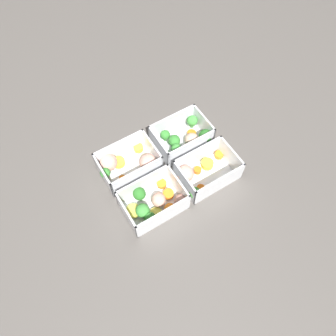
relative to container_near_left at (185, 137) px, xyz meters
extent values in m
plane|color=#56514C|center=(0.10, 0.06, -0.03)|extent=(4.00, 4.00, 0.00)
cube|color=white|center=(0.01, -0.01, -0.03)|extent=(0.16, 0.11, 0.00)
cube|color=white|center=(0.01, -0.06, 0.01)|extent=(0.16, 0.01, 0.07)
cube|color=white|center=(0.01, 0.05, 0.01)|extent=(0.16, 0.01, 0.07)
cube|color=white|center=(-0.07, -0.01, 0.01)|extent=(0.01, 0.11, 0.07)
cube|color=white|center=(0.09, -0.01, 0.01)|extent=(0.01, 0.11, 0.07)
cylinder|color=#49883F|center=(0.03, 0.00, -0.02)|extent=(0.01, 0.01, 0.02)
sphere|color=#388433|center=(0.03, 0.00, 0.01)|extent=(0.04, 0.04, 0.04)
cylinder|color=#49883F|center=(0.04, -0.04, -0.02)|extent=(0.01, 0.01, 0.01)
sphere|color=#388433|center=(0.04, -0.04, 0.00)|extent=(0.03, 0.03, 0.03)
cylinder|color=orange|center=(-0.03, -0.01, -0.02)|extent=(0.03, 0.03, 0.01)
cylinder|color=#407A37|center=(-0.05, 0.03, -0.02)|extent=(0.01, 0.01, 0.02)
sphere|color=#2D7228|center=(-0.05, 0.03, 0.01)|extent=(0.04, 0.04, 0.04)
cylinder|color=#519448|center=(-0.05, -0.04, -0.02)|extent=(0.01, 0.01, 0.02)
sphere|color=#42933D|center=(-0.05, -0.04, 0.00)|extent=(0.03, 0.03, 0.03)
cylinder|color=#519448|center=(0.04, 0.02, -0.02)|extent=(0.01, 0.01, 0.02)
sphere|color=#42933D|center=(0.04, 0.02, 0.00)|extent=(0.03, 0.03, 0.03)
sphere|color=beige|center=(-0.01, 0.02, 0.00)|extent=(0.04, 0.04, 0.04)
cube|color=white|center=(0.18, -0.01, -0.03)|extent=(0.16, 0.11, 0.00)
cube|color=white|center=(0.18, -0.06, 0.01)|extent=(0.16, 0.01, 0.07)
cube|color=white|center=(0.18, 0.05, 0.01)|extent=(0.16, 0.01, 0.07)
cube|color=white|center=(0.11, -0.01, 0.01)|extent=(0.01, 0.11, 0.07)
cube|color=white|center=(0.26, -0.01, 0.01)|extent=(0.01, 0.11, 0.07)
cylinder|color=yellow|center=(0.13, -0.05, -0.02)|extent=(0.03, 0.03, 0.02)
cylinder|color=yellow|center=(0.20, -0.04, -0.02)|extent=(0.05, 0.05, 0.01)
cylinder|color=orange|center=(0.22, 0.02, -0.02)|extent=(0.03, 0.03, 0.01)
sphere|color=#D19E8C|center=(0.23, -0.04, 0.00)|extent=(0.06, 0.06, 0.05)
sphere|color=#D19E8C|center=(0.13, 0.02, 0.00)|extent=(0.07, 0.07, 0.05)
cylinder|color=#49883F|center=(0.25, -0.01, -0.02)|extent=(0.01, 0.01, 0.02)
sphere|color=#388433|center=(0.25, -0.01, 0.00)|extent=(0.03, 0.03, 0.03)
cylinder|color=orange|center=(0.24, 0.04, -0.02)|extent=(0.03, 0.03, 0.02)
cylinder|color=orange|center=(0.17, 0.04, -0.02)|extent=(0.03, 0.03, 0.01)
cube|color=white|center=(0.01, 0.13, -0.03)|extent=(0.16, 0.11, 0.00)
cube|color=white|center=(0.01, 0.08, 0.01)|extent=(0.16, 0.01, 0.07)
cube|color=white|center=(0.01, 0.18, 0.01)|extent=(0.16, 0.01, 0.07)
cube|color=white|center=(-0.07, 0.13, 0.01)|extent=(0.01, 0.11, 0.07)
cube|color=white|center=(0.09, 0.13, 0.01)|extent=(0.01, 0.11, 0.07)
cylinder|color=yellow|center=(-0.01, 0.10, -0.02)|extent=(0.05, 0.05, 0.02)
cylinder|color=orange|center=(-0.06, 0.10, -0.02)|extent=(0.03, 0.03, 0.01)
sphere|color=#D19E8C|center=(0.07, 0.10, 0.00)|extent=(0.06, 0.06, 0.05)
cylinder|color=#519448|center=(0.08, 0.16, -0.02)|extent=(0.01, 0.01, 0.01)
sphere|color=#42933D|center=(0.08, 0.16, 0.00)|extent=(0.03, 0.03, 0.03)
cylinder|color=orange|center=(0.02, 0.10, -0.02)|extent=(0.03, 0.03, 0.01)
cylinder|color=orange|center=(0.05, 0.16, -0.02)|extent=(0.03, 0.03, 0.01)
cube|color=white|center=(0.18, 0.13, -0.03)|extent=(0.16, 0.11, 0.00)
cube|color=white|center=(0.18, 0.08, 0.01)|extent=(0.16, 0.01, 0.07)
cube|color=white|center=(0.18, 0.18, 0.01)|extent=(0.16, 0.01, 0.07)
cube|color=white|center=(0.11, 0.13, 0.01)|extent=(0.01, 0.11, 0.07)
cube|color=white|center=(0.26, 0.13, 0.01)|extent=(0.01, 0.11, 0.07)
cylinder|color=#DBC647|center=(0.19, 0.15, -0.02)|extent=(0.04, 0.04, 0.01)
cylinder|color=#49883F|center=(0.21, 0.16, -0.02)|extent=(0.01, 0.01, 0.01)
sphere|color=#388433|center=(0.21, 0.16, 0.00)|extent=(0.03, 0.03, 0.03)
cylinder|color=#DBC647|center=(0.24, 0.12, -0.02)|extent=(0.05, 0.05, 0.01)
sphere|color=tan|center=(0.12, 0.16, -0.01)|extent=(0.05, 0.05, 0.04)
cylinder|color=orange|center=(0.13, 0.09, -0.02)|extent=(0.03, 0.03, 0.01)
sphere|color=#D19E8C|center=(0.17, 0.13, -0.01)|extent=(0.05, 0.05, 0.04)
cylinder|color=orange|center=(0.15, 0.16, -0.02)|extent=(0.04, 0.04, 0.01)
cylinder|color=#407A37|center=(0.20, 0.09, -0.02)|extent=(0.01, 0.01, 0.02)
sphere|color=#2D7228|center=(0.20, 0.09, 0.00)|extent=(0.04, 0.04, 0.04)
cylinder|color=#519448|center=(0.22, 0.14, -0.02)|extent=(0.01, 0.01, 0.01)
sphere|color=#42933D|center=(0.22, 0.14, 0.00)|extent=(0.04, 0.04, 0.04)
cylinder|color=orange|center=(0.13, 0.12, -0.02)|extent=(0.04, 0.04, 0.01)
camera|label=1|loc=(0.33, 0.44, 0.79)|focal=35.00mm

